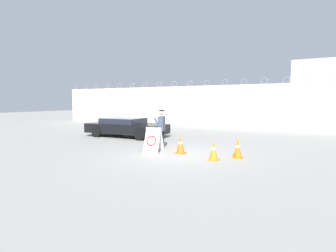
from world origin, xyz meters
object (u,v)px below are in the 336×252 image
object	(u,v)px
traffic_cone_mid	(238,148)
parked_car_front_coupe	(126,127)
security_guard	(162,128)
traffic_cone_far	(181,144)
traffic_cone_near	(214,150)
barricade_sign	(153,140)

from	to	relation	value
traffic_cone_mid	parked_car_front_coupe	world-z (taller)	parked_car_front_coupe
security_guard	traffic_cone_far	distance (m)	1.28
traffic_cone_mid	traffic_cone_far	distance (m)	2.23
traffic_cone_near	security_guard	bearing A→B (deg)	160.65
barricade_sign	security_guard	distance (m)	0.83
security_guard	traffic_cone_far	xyz separation A→B (m)	(1.07, -0.37, -0.59)
barricade_sign	traffic_cone_mid	world-z (taller)	barricade_sign
traffic_cone_far	security_guard	bearing A→B (deg)	161.16
security_guard	parked_car_front_coupe	bearing A→B (deg)	-137.91
traffic_cone_far	parked_car_front_coupe	bearing A→B (deg)	148.63
security_guard	traffic_cone_near	bearing A→B (deg)	57.11
barricade_sign	traffic_cone_far	world-z (taller)	barricade_sign
security_guard	traffic_cone_near	world-z (taller)	security_guard
barricade_sign	parked_car_front_coupe	bearing A→B (deg)	129.86
barricade_sign	traffic_cone_far	size ratio (longest dim) A/B	1.38
barricade_sign	traffic_cone_mid	distance (m)	3.35
barricade_sign	parked_car_front_coupe	distance (m)	5.12
traffic_cone_near	traffic_cone_mid	size ratio (longest dim) A/B	0.95
barricade_sign	parked_car_front_coupe	size ratio (longest dim) A/B	0.21
traffic_cone_near	traffic_cone_far	distance (m)	1.65
traffic_cone_far	parked_car_front_coupe	xyz separation A→B (m)	(-4.95, 3.02, 0.21)
traffic_cone_mid	traffic_cone_far	world-z (taller)	traffic_cone_mid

